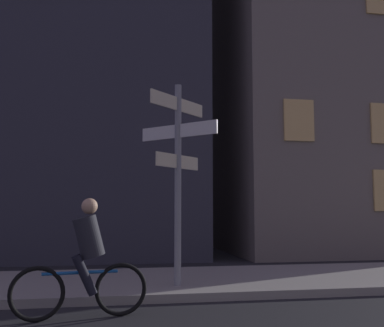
{
  "coord_description": "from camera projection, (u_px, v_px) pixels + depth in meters",
  "views": [
    {
      "loc": [
        -2.14,
        -2.02,
        1.46
      ],
      "look_at": [
        -0.69,
        5.84,
        2.26
      ],
      "focal_mm": 42.88,
      "sensor_mm": 36.0,
      "label": 1
    }
  ],
  "objects": [
    {
      "name": "sidewalk_kerb",
      "position": [
        217.0,
        281.0,
        8.93
      ],
      "size": [
        40.0,
        3.28,
        0.14
      ],
      "primitive_type": "cube",
      "color": "gray",
      "rests_on": "ground_plane"
    },
    {
      "name": "cyclist",
      "position": [
        85.0,
        262.0,
        6.19
      ],
      "size": [
        1.81,
        0.38,
        1.61
      ],
      "color": "black",
      "rests_on": "ground_plane"
    },
    {
      "name": "signpost",
      "position": [
        178.0,
        163.0,
        8.15
      ],
      "size": [
        1.18,
        1.18,
        3.55
      ],
      "color": "gray",
      "rests_on": "sidewalk_kerb"
    },
    {
      "name": "building_right_block",
      "position": [
        310.0,
        62.0,
        18.68
      ],
      "size": [
        8.12,
        9.82,
        14.88
      ],
      "color": "slate",
      "rests_on": "ground_plane"
    },
    {
      "name": "building_left_block",
      "position": [
        47.0,
        39.0,
        15.9
      ],
      "size": [
        10.05,
        7.33,
        14.69
      ],
      "color": "#383842",
      "rests_on": "ground_plane"
    }
  ]
}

